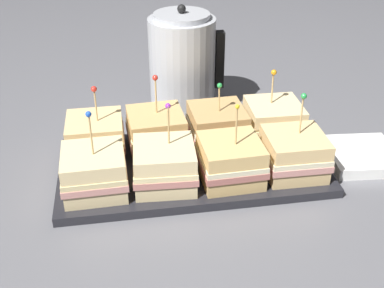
# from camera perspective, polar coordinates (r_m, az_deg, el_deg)

# --- Properties ---
(ground_plane) EXTENTS (6.00, 6.00, 0.00)m
(ground_plane) POSITION_cam_1_polar(r_m,az_deg,el_deg) (0.98, 0.00, -3.12)
(ground_plane) COLOR slate
(serving_platter) EXTENTS (0.53, 0.28, 0.02)m
(serving_platter) POSITION_cam_1_polar(r_m,az_deg,el_deg) (0.98, 0.00, -2.68)
(serving_platter) COLOR #232328
(serving_platter) RESTS_ON ground_plane
(sandwich_front_far_left) EXTENTS (0.12, 0.12, 0.16)m
(sandwich_front_far_left) POSITION_cam_1_polar(r_m,az_deg,el_deg) (0.89, -11.49, -3.23)
(sandwich_front_far_left) COLOR beige
(sandwich_front_far_left) RESTS_ON serving_platter
(sandwich_front_center_left) EXTENTS (0.12, 0.12, 0.16)m
(sandwich_front_center_left) POSITION_cam_1_polar(r_m,az_deg,el_deg) (0.89, -3.28, -2.53)
(sandwich_front_center_left) COLOR beige
(sandwich_front_center_left) RESTS_ON serving_platter
(sandwich_front_center_right) EXTENTS (0.12, 0.12, 0.16)m
(sandwich_front_center_right) POSITION_cam_1_polar(r_m,az_deg,el_deg) (0.91, 4.60, -1.97)
(sandwich_front_center_right) COLOR tan
(sandwich_front_center_right) RESTS_ON serving_platter
(sandwich_front_far_right) EXTENTS (0.12, 0.12, 0.16)m
(sandwich_front_far_right) POSITION_cam_1_polar(r_m,az_deg,el_deg) (0.95, 12.00, -1.13)
(sandwich_front_far_right) COLOR #DBB77A
(sandwich_front_far_right) RESTS_ON serving_platter
(sandwich_back_far_left) EXTENTS (0.12, 0.12, 0.15)m
(sandwich_back_far_left) POSITION_cam_1_polar(r_m,az_deg,el_deg) (1.00, -11.35, 0.83)
(sandwich_back_far_left) COLOR #DBB77A
(sandwich_back_far_left) RESTS_ON serving_platter
(sandwich_back_center_left) EXTENTS (0.12, 0.12, 0.17)m
(sandwich_back_center_left) POSITION_cam_1_polar(r_m,az_deg,el_deg) (1.00, -4.24, 1.42)
(sandwich_back_center_left) COLOR tan
(sandwich_back_center_left) RESTS_ON serving_platter
(sandwich_back_center_right) EXTENTS (0.12, 0.12, 0.15)m
(sandwich_back_center_right) POSITION_cam_1_polar(r_m,az_deg,el_deg) (1.02, 3.01, 1.98)
(sandwich_back_center_right) COLOR tan
(sandwich_back_center_right) RESTS_ON serving_platter
(sandwich_back_far_right) EXTENTS (0.12, 0.12, 0.16)m
(sandwich_back_far_right) POSITION_cam_1_polar(r_m,az_deg,el_deg) (1.05, 9.61, 2.57)
(sandwich_back_far_right) COLOR beige
(sandwich_back_far_right) RESTS_ON serving_platter
(kettle_steel) EXTENTS (0.18, 0.16, 0.27)m
(kettle_steel) POSITION_cam_1_polar(r_m,az_deg,el_deg) (1.17, -1.13, 9.38)
(kettle_steel) COLOR #B7BABF
(kettle_steel) RESTS_ON ground_plane
(napkin_stack) EXTENTS (0.15, 0.15, 0.02)m
(napkin_stack) POSITION_cam_1_polar(r_m,az_deg,el_deg) (1.07, 19.44, -1.30)
(napkin_stack) COLOR white
(napkin_stack) RESTS_ON ground_plane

